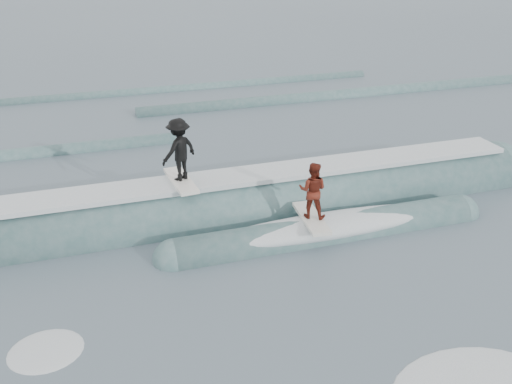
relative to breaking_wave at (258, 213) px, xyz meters
name	(u,v)px	position (x,y,z in m)	size (l,w,h in m)	color
ground	(341,350)	(-0.27, -6.50, -0.04)	(160.00, 160.00, 0.00)	#3B4B56
breaking_wave	(258,213)	(0.00, 0.00, 0.00)	(20.90, 3.98, 2.40)	#395F61
surfer_black	(179,152)	(-2.28, 0.33, 2.19)	(1.38, 2.04, 1.95)	white
surfer_red	(312,194)	(0.99, -1.87, 1.36)	(1.00, 2.04, 1.73)	silver
far_swells	(183,114)	(-0.10, 11.15, -0.04)	(42.89, 8.65, 0.80)	#395F61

